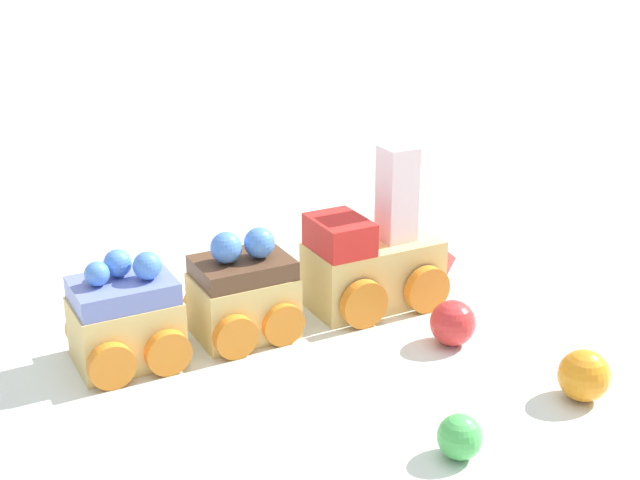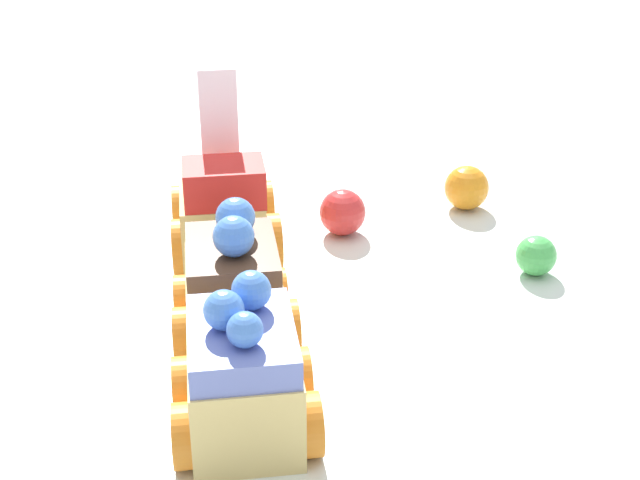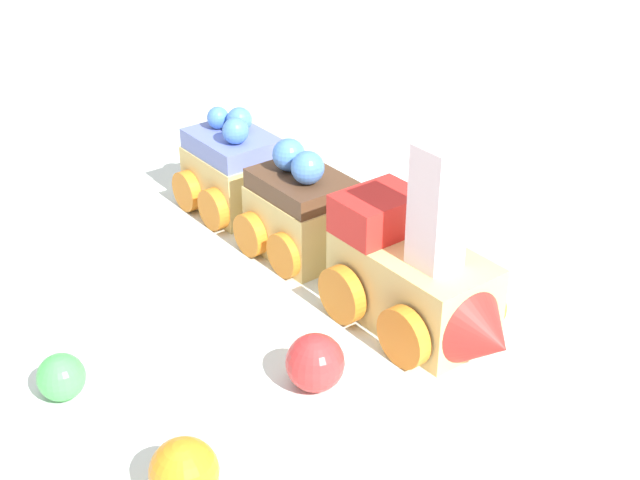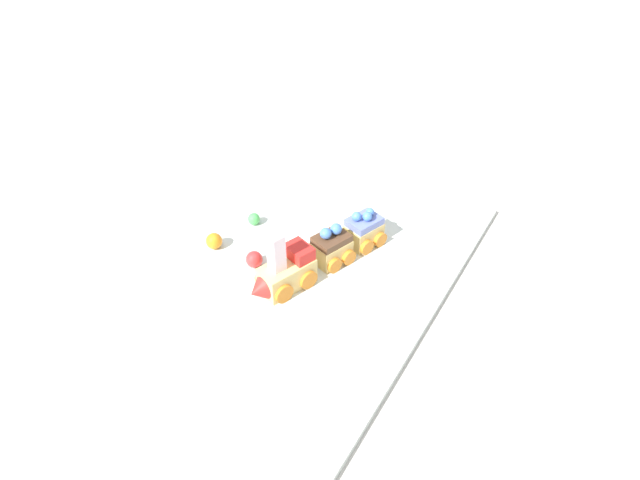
% 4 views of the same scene
% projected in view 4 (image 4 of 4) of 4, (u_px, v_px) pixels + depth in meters
% --- Properties ---
extents(ground_plane, '(10.00, 10.00, 0.00)m').
position_uv_depth(ground_plane, '(311.00, 267.00, 0.87)').
color(ground_plane, beige).
extents(display_board, '(0.66, 0.45, 0.01)m').
position_uv_depth(display_board, '(311.00, 264.00, 0.86)').
color(display_board, silver).
rests_on(display_board, ground_plane).
extents(cake_train_locomotive, '(0.12, 0.08, 0.11)m').
position_uv_depth(cake_train_locomotive, '(283.00, 273.00, 0.79)').
color(cake_train_locomotive, '#E5C675').
rests_on(cake_train_locomotive, display_board).
extents(cake_car_chocolate, '(0.08, 0.08, 0.07)m').
position_uv_depth(cake_car_chocolate, '(331.00, 248.00, 0.85)').
color(cake_car_chocolate, '#E5C675').
rests_on(cake_car_chocolate, display_board).
extents(cake_car_blueberry, '(0.08, 0.08, 0.07)m').
position_uv_depth(cake_car_blueberry, '(364.00, 231.00, 0.89)').
color(cake_car_blueberry, '#E5C675').
rests_on(cake_car_blueberry, display_board).
extents(gumball_green, '(0.02, 0.02, 0.02)m').
position_uv_depth(gumball_green, '(254.00, 219.00, 0.94)').
color(gumball_green, '#4CBC56').
rests_on(gumball_green, display_board).
extents(gumball_orange, '(0.03, 0.03, 0.03)m').
position_uv_depth(gumball_orange, '(214.00, 241.00, 0.88)').
color(gumball_orange, orange).
rests_on(gumball_orange, display_board).
extents(gumball_red, '(0.03, 0.03, 0.03)m').
position_uv_depth(gumball_red, '(254.00, 259.00, 0.84)').
color(gumball_red, red).
rests_on(gumball_red, display_board).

